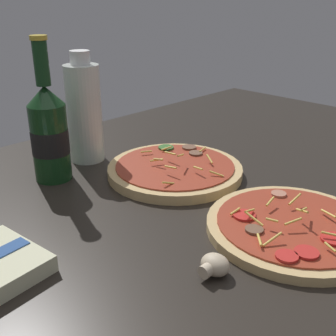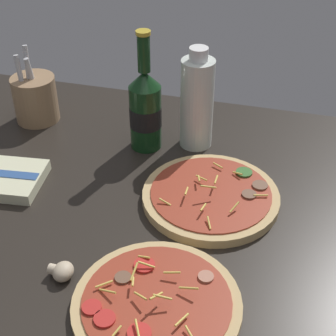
{
  "view_description": "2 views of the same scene",
  "coord_description": "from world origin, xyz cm",
  "px_view_note": "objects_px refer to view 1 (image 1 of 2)",
  "views": [
    {
      "loc": [
        -51.03,
        -49.2,
        36.91
      ],
      "look_at": [
        1.46,
        2.78,
        5.6
      ],
      "focal_mm": 45.0,
      "sensor_mm": 36.0,
      "label": 1
    },
    {
      "loc": [
        17.64,
        -73.62,
        67.42
      ],
      "look_at": [
        -2.93,
        2.55,
        10.32
      ],
      "focal_mm": 55.0,
      "sensor_mm": 36.0,
      "label": 2
    }
  ],
  "objects_px": {
    "oil_bottle": "(84,112)",
    "mushroom_left": "(214,265)",
    "pizza_far": "(175,170)",
    "beer_bottle": "(49,132)",
    "pizza_near": "(293,227)"
  },
  "relations": [
    {
      "from": "pizza_far",
      "to": "beer_bottle",
      "type": "distance_m",
      "value": 0.26
    },
    {
      "from": "pizza_near",
      "to": "mushroom_left",
      "type": "bearing_deg",
      "value": 173.22
    },
    {
      "from": "pizza_near",
      "to": "beer_bottle",
      "type": "xyz_separation_m",
      "value": [
        -0.15,
        0.44,
        0.09
      ]
    },
    {
      "from": "beer_bottle",
      "to": "mushroom_left",
      "type": "distance_m",
      "value": 0.43
    },
    {
      "from": "pizza_near",
      "to": "pizza_far",
      "type": "relative_size",
      "value": 0.99
    },
    {
      "from": "oil_bottle",
      "to": "mushroom_left",
      "type": "distance_m",
      "value": 0.48
    },
    {
      "from": "beer_bottle",
      "to": "oil_bottle",
      "type": "xyz_separation_m",
      "value": [
        0.11,
        0.04,
        0.01
      ]
    },
    {
      "from": "pizza_far",
      "to": "mushroom_left",
      "type": "relative_size",
      "value": 6.39
    },
    {
      "from": "pizza_far",
      "to": "beer_bottle",
      "type": "relative_size",
      "value": 0.99
    },
    {
      "from": "pizza_far",
      "to": "oil_bottle",
      "type": "relative_size",
      "value": 1.16
    },
    {
      "from": "beer_bottle",
      "to": "oil_bottle",
      "type": "height_order",
      "value": "beer_bottle"
    },
    {
      "from": "mushroom_left",
      "to": "beer_bottle",
      "type": "bearing_deg",
      "value": 87.69
    },
    {
      "from": "pizza_far",
      "to": "beer_bottle",
      "type": "bearing_deg",
      "value": 139.1
    },
    {
      "from": "beer_bottle",
      "to": "pizza_far",
      "type": "bearing_deg",
      "value": -40.9
    },
    {
      "from": "pizza_near",
      "to": "oil_bottle",
      "type": "height_order",
      "value": "oil_bottle"
    }
  ]
}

